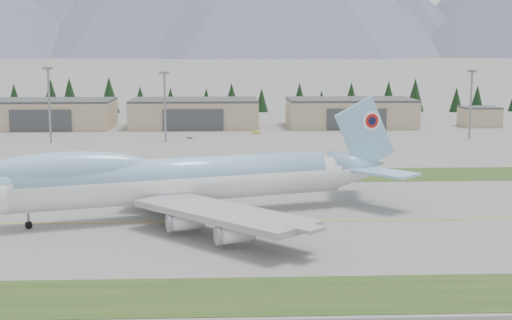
{
  "coord_description": "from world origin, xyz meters",
  "views": [
    {
      "loc": [
        -3.41,
        -122.26,
        30.48
      ],
      "look_at": [
        2.77,
        18.68,
        8.0
      ],
      "focal_mm": 50.0,
      "sensor_mm": 36.0,
      "label": 1
    }
  ],
  "objects_px": {
    "hangar_right": "(350,112)",
    "boeing_747_freighter": "(179,179)",
    "service_vehicle_a": "(190,138)",
    "service_vehicle_c": "(382,133)",
    "service_vehicle_b": "(257,134)",
    "hangar_center": "(195,113)",
    "hangar_left": "(49,114)"
  },
  "relations": [
    {
      "from": "service_vehicle_c",
      "to": "boeing_747_freighter",
      "type": "bearing_deg",
      "value": -109.41
    },
    {
      "from": "service_vehicle_a",
      "to": "boeing_747_freighter",
      "type": "bearing_deg",
      "value": -98.03
    },
    {
      "from": "boeing_747_freighter",
      "to": "hangar_right",
      "type": "distance_m",
      "value": 156.16
    },
    {
      "from": "hangar_left",
      "to": "service_vehicle_a",
      "type": "height_order",
      "value": "hangar_left"
    },
    {
      "from": "service_vehicle_a",
      "to": "hangar_right",
      "type": "bearing_deg",
      "value": 19.29
    },
    {
      "from": "hangar_center",
      "to": "service_vehicle_a",
      "type": "relative_size",
      "value": 12.0
    },
    {
      "from": "boeing_747_freighter",
      "to": "hangar_left",
      "type": "bearing_deg",
      "value": 95.0
    },
    {
      "from": "hangar_left",
      "to": "service_vehicle_a",
      "type": "distance_m",
      "value": 64.41
    },
    {
      "from": "hangar_left",
      "to": "hangar_center",
      "type": "relative_size",
      "value": 1.0
    },
    {
      "from": "hangar_right",
      "to": "service_vehicle_a",
      "type": "distance_m",
      "value": 69.05
    },
    {
      "from": "service_vehicle_c",
      "to": "service_vehicle_a",
      "type": "bearing_deg",
      "value": -162.78
    },
    {
      "from": "boeing_747_freighter",
      "to": "hangar_right",
      "type": "xyz_separation_m",
      "value": [
        56.85,
        145.43,
        -1.53
      ]
    },
    {
      "from": "boeing_747_freighter",
      "to": "service_vehicle_a",
      "type": "height_order",
      "value": "boeing_747_freighter"
    },
    {
      "from": "boeing_747_freighter",
      "to": "hangar_center",
      "type": "distance_m",
      "value": 145.47
    },
    {
      "from": "boeing_747_freighter",
      "to": "service_vehicle_c",
      "type": "xyz_separation_m",
      "value": [
        64.41,
        122.68,
        -6.92
      ]
    },
    {
      "from": "service_vehicle_c",
      "to": "hangar_left",
      "type": "bearing_deg",
      "value": 177.77
    },
    {
      "from": "boeing_747_freighter",
      "to": "hangar_left",
      "type": "distance_m",
      "value": 156.63
    },
    {
      "from": "hangar_center",
      "to": "service_vehicle_b",
      "type": "xyz_separation_m",
      "value": [
        22.79,
        -21.4,
        -5.39
      ]
    },
    {
      "from": "hangar_center",
      "to": "service_vehicle_a",
      "type": "distance_m",
      "value": 33.84
    },
    {
      "from": "boeing_747_freighter",
      "to": "service_vehicle_b",
      "type": "height_order",
      "value": "boeing_747_freighter"
    },
    {
      "from": "hangar_left",
      "to": "service_vehicle_a",
      "type": "relative_size",
      "value": 12.0
    },
    {
      "from": "hangar_left",
      "to": "service_vehicle_a",
      "type": "bearing_deg",
      "value": -31.36
    },
    {
      "from": "hangar_right",
      "to": "boeing_747_freighter",
      "type": "bearing_deg",
      "value": -111.35
    },
    {
      "from": "boeing_747_freighter",
      "to": "hangar_right",
      "type": "height_order",
      "value": "boeing_747_freighter"
    },
    {
      "from": "hangar_left",
      "to": "service_vehicle_c",
      "type": "xyz_separation_m",
      "value": [
        122.56,
        -22.75,
        -5.39
      ]
    },
    {
      "from": "hangar_center",
      "to": "service_vehicle_a",
      "type": "bearing_deg",
      "value": -90.33
    },
    {
      "from": "hangar_center",
      "to": "service_vehicle_b",
      "type": "bearing_deg",
      "value": -43.19
    },
    {
      "from": "boeing_747_freighter",
      "to": "hangar_center",
      "type": "height_order",
      "value": "boeing_747_freighter"
    },
    {
      "from": "hangar_right",
      "to": "service_vehicle_a",
      "type": "relative_size",
      "value": 12.0
    },
    {
      "from": "hangar_center",
      "to": "service_vehicle_c",
      "type": "relative_size",
      "value": 10.76
    },
    {
      "from": "boeing_747_freighter",
      "to": "service_vehicle_b",
      "type": "relative_size",
      "value": 24.2
    },
    {
      "from": "service_vehicle_a",
      "to": "service_vehicle_c",
      "type": "relative_size",
      "value": 0.9
    }
  ]
}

